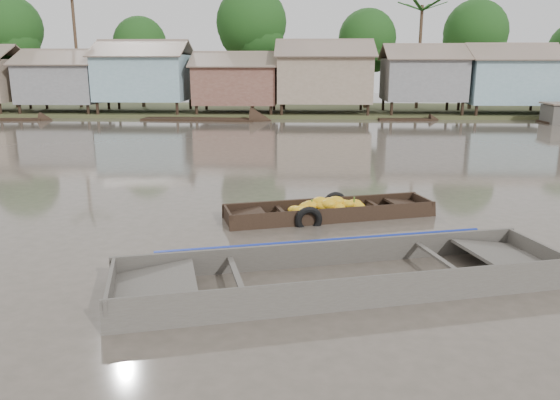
{
  "coord_description": "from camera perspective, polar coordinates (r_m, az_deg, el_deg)",
  "views": [
    {
      "loc": [
        1.01,
        -10.62,
        3.79
      ],
      "look_at": [
        0.52,
        1.18,
        0.8
      ],
      "focal_mm": 35.0,
      "sensor_mm": 36.0,
      "label": 1
    }
  ],
  "objects": [
    {
      "name": "viewer_boat",
      "position": [
        9.74,
        6.6,
        -8.35
      ],
      "size": [
        8.19,
        4.04,
        0.64
      ],
      "rotation": [
        0.0,
        0.0,
        0.26
      ],
      "color": "#44403A",
      "rests_on": "ground"
    },
    {
      "name": "distant_boats",
      "position": [
        37.09,
        20.9,
        7.77
      ],
      "size": [
        47.76,
        14.94,
        1.38
      ],
      "color": "black",
      "rests_on": "ground"
    },
    {
      "name": "banana_boat",
      "position": [
        13.77,
        4.96,
        -1.25
      ],
      "size": [
        5.42,
        2.72,
        0.73
      ],
      "rotation": [
        0.0,
        0.0,
        0.29
      ],
      "color": "black",
      "rests_on": "ground"
    },
    {
      "name": "riverbank",
      "position": [
        42.54,
        5.23,
        13.18
      ],
      "size": [
        120.0,
        12.47,
        10.22
      ],
      "color": "#384723",
      "rests_on": "ground"
    },
    {
      "name": "ground",
      "position": [
        11.32,
        -2.91,
        -5.37
      ],
      "size": [
        120.0,
        120.0,
        0.0
      ],
      "primitive_type": "plane",
      "color": "#4B4439",
      "rests_on": "ground"
    }
  ]
}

